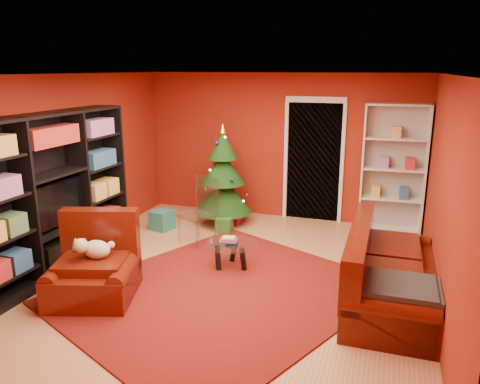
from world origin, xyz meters
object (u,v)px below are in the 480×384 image
(gift_box_red, at_px, (233,218))
(white_bookshelf, at_px, (393,169))
(gift_box_teal, at_px, (162,220))
(gift_box_green, at_px, (224,225))
(coffee_table, at_px, (232,255))
(rug, at_px, (220,293))
(sofa, at_px, (392,266))
(christmas_tree, at_px, (223,176))
(armchair, at_px, (92,267))
(media_unit, at_px, (53,195))
(dog, at_px, (97,249))
(acrylic_chair, at_px, (197,215))

(gift_box_red, xyz_separation_m, white_bookshelf, (2.61, 0.54, 0.94))
(gift_box_teal, bearing_deg, gift_box_red, 31.30)
(gift_box_green, distance_m, coffee_table, 1.49)
(rug, relative_size, sofa, 1.65)
(gift_box_green, xyz_separation_m, white_bookshelf, (2.62, 0.98, 0.93))
(gift_box_teal, distance_m, sofa, 4.04)
(coffee_table, bearing_deg, gift_box_red, 108.40)
(christmas_tree, xyz_separation_m, coffee_table, (0.78, -1.78, -0.67))
(white_bookshelf, bearing_deg, gift_box_red, -170.55)
(armchair, bearing_deg, sofa, -0.72)
(gift_box_red, xyz_separation_m, coffee_table, (0.60, -1.79, 0.07))
(rug, relative_size, media_unit, 1.27)
(armchair, xyz_separation_m, dog, (0.03, 0.06, 0.20))
(media_unit, bearing_deg, gift_box_teal, 75.44)
(christmas_tree, height_order, coffee_table, christmas_tree)
(rug, bearing_deg, gift_box_red, 105.72)
(christmas_tree, xyz_separation_m, white_bookshelf, (2.79, 0.55, 0.20))
(armchair, height_order, sofa, sofa)
(sofa, bearing_deg, gift_box_red, 51.37)
(gift_box_teal, xyz_separation_m, dog, (0.43, -2.42, 0.44))
(white_bookshelf, distance_m, dog, 4.88)
(gift_box_green, relative_size, coffee_table, 0.35)
(coffee_table, xyz_separation_m, acrylic_chair, (-0.80, 0.69, 0.28))
(gift_box_green, distance_m, armchair, 2.79)
(rug, distance_m, white_bookshelf, 3.78)
(media_unit, height_order, christmas_tree, media_unit)
(gift_box_teal, relative_size, white_bookshelf, 0.15)
(gift_box_teal, relative_size, armchair, 0.32)
(armchair, distance_m, coffee_table, 1.86)
(media_unit, bearing_deg, dog, -25.52)
(rug, relative_size, acrylic_chair, 3.73)
(gift_box_red, height_order, acrylic_chair, acrylic_chair)
(sofa, relative_size, acrylic_chair, 2.26)
(christmas_tree, height_order, gift_box_green, christmas_tree)
(acrylic_chair, bearing_deg, gift_box_red, 103.75)
(coffee_table, bearing_deg, gift_box_teal, 145.47)
(white_bookshelf, distance_m, armchair, 4.97)
(dog, height_order, acrylic_chair, acrylic_chair)
(media_unit, distance_m, gift_box_teal, 2.20)
(rug, xyz_separation_m, white_bookshelf, (1.89, 3.10, 1.05))
(christmas_tree, bearing_deg, media_unit, -119.08)
(rug, relative_size, dog, 8.83)
(gift_box_teal, bearing_deg, armchair, -81.02)
(gift_box_green, distance_m, acrylic_chair, 0.78)
(rug, relative_size, gift_box_green, 14.11)
(rug, bearing_deg, armchair, -157.46)
(christmas_tree, relative_size, gift_box_green, 7.11)
(media_unit, bearing_deg, rug, 1.85)
(media_unit, xyz_separation_m, christmas_tree, (1.43, 2.57, -0.20))
(media_unit, xyz_separation_m, coffee_table, (2.21, 0.79, -0.87))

